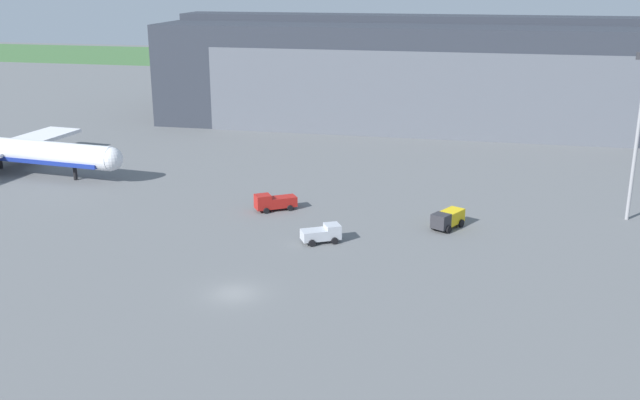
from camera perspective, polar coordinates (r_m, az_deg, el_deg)
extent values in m
plane|color=slate|center=(67.25, -6.68, -7.26)|extent=(440.00, 440.00, 0.00)
cube|color=#426D3C|center=(244.67, 7.40, 10.63)|extent=(440.00, 56.00, 0.08)
cube|color=#2D333D|center=(148.23, 8.07, 9.99)|extent=(97.70, 39.97, 18.80)
cube|color=slate|center=(128.61, 7.34, 8.07)|extent=(74.25, 0.30, 15.04)
cube|color=#2D333D|center=(147.32, 8.23, 13.85)|extent=(97.70, 9.59, 1.20)
sphere|color=white|center=(104.00, -15.99, 3.10)|extent=(3.27, 3.27, 3.27)
cube|color=white|center=(122.60, -21.38, 4.46)|extent=(7.76, 16.13, 0.56)
cylinder|color=gray|center=(121.42, -21.40, 3.74)|extent=(3.43, 2.22, 1.87)
cylinder|color=black|center=(108.11, -18.55, 1.97)|extent=(0.56, 0.56, 1.81)
cylinder|color=black|center=(118.50, -23.65, 2.70)|extent=(0.56, 0.56, 1.81)
cube|color=#AD1E19|center=(89.02, -4.47, -0.14)|extent=(2.50, 2.48, 1.73)
cube|color=#AD1E19|center=(89.81, -2.92, -0.12)|extent=(3.68, 3.25, 1.23)
cylinder|color=black|center=(90.20, -4.58, -0.49)|extent=(0.74, 0.61, 0.71)
cylinder|color=black|center=(88.42, -4.21, -0.85)|extent=(0.74, 0.61, 0.71)
cylinder|color=black|center=(91.06, -2.74, -0.28)|extent=(0.74, 0.61, 0.71)
cylinder|color=black|center=(89.30, -2.35, -0.63)|extent=(0.74, 0.61, 0.71)
cube|color=#B7BCC6|center=(79.00, 0.97, -2.44)|extent=(2.24, 2.34, 1.54)
cube|color=#B7BCC6|center=(78.51, -0.49, -2.74)|extent=(3.17, 2.85, 1.09)
cylinder|color=black|center=(78.35, 1.15, -3.21)|extent=(0.79, 0.59, 0.75)
cylinder|color=black|center=(80.14, 0.72, -2.73)|extent=(0.79, 0.59, 0.75)
cylinder|color=black|center=(77.68, -0.62, -3.39)|extent=(0.79, 0.59, 0.75)
cylinder|color=black|center=(79.48, -1.02, -2.90)|extent=(0.79, 0.59, 0.75)
cube|color=#2D2D33|center=(82.92, 9.40, -1.63)|extent=(2.35, 2.29, 1.61)
cube|color=yellow|center=(84.84, 10.22, -1.27)|extent=(3.00, 3.49, 1.51)
cylinder|color=black|center=(83.75, 8.84, -1.99)|extent=(0.66, 0.91, 0.89)
cylinder|color=black|center=(82.80, 10.00, -2.28)|extent=(0.66, 0.91, 0.89)
cylinder|color=black|center=(86.01, 9.83, -1.52)|extent=(0.66, 0.91, 0.89)
cylinder|color=black|center=(85.09, 10.96, -1.80)|extent=(0.66, 0.91, 0.89)
cylinder|color=#99999E|center=(91.26, 23.47, 4.16)|extent=(0.44, 0.44, 18.64)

